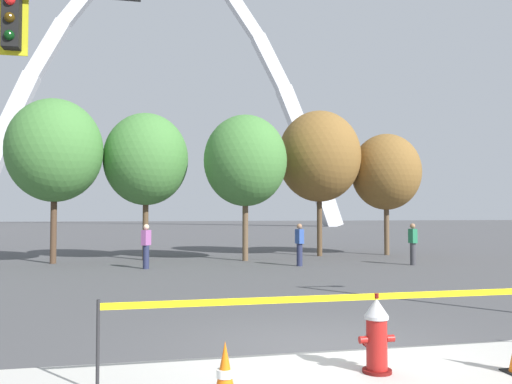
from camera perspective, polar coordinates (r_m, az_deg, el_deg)
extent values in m
plane|color=#474749|center=(8.08, 7.14, -16.57)|extent=(240.00, 240.00, 0.00)
cylinder|color=#5E0F0D|center=(7.04, 13.03, -18.47)|extent=(0.36, 0.36, 0.05)
cylinder|color=maroon|center=(6.96, 13.00, -15.82)|extent=(0.26, 0.26, 0.62)
cylinder|color=#B7B7BC|center=(6.89, 12.98, -13.15)|extent=(0.30, 0.30, 0.04)
cone|color=#B7B7BC|center=(6.86, 12.97, -12.09)|extent=(0.30, 0.30, 0.22)
cylinder|color=#5E0F0D|center=(6.84, 12.96, -10.93)|extent=(0.06, 0.06, 0.06)
cylinder|color=maroon|center=(6.87, 11.59, -15.48)|extent=(0.10, 0.09, 0.09)
cylinder|color=maroon|center=(7.02, 14.38, -15.17)|extent=(0.10, 0.09, 0.09)
cylinder|color=maroon|center=(7.14, 12.30, -15.73)|extent=(0.13, 0.14, 0.13)
cylinder|color=#5E0F0D|center=(7.21, 12.03, -15.59)|extent=(0.15, 0.03, 0.15)
cylinder|color=#232326|center=(6.30, -16.83, -15.78)|extent=(0.04, 0.04, 1.03)
cube|color=yellow|center=(6.86, 13.42, -10.98)|extent=(6.79, 0.05, 0.08)
cone|color=orange|center=(5.47, -3.39, -19.44)|extent=(0.28, 0.28, 0.70)
cylinder|color=white|center=(5.46, -3.39, -19.09)|extent=(0.17, 0.17, 0.08)
cube|color=black|center=(9.57, -25.05, 16.56)|extent=(0.26, 0.24, 0.90)
cube|color=gold|center=(9.69, -24.86, 16.30)|extent=(0.44, 0.03, 1.04)
sphere|color=red|center=(9.54, -25.21, 18.40)|extent=(0.16, 0.16, 0.16)
sphere|color=#392706|center=(9.45, -25.24, 16.81)|extent=(0.16, 0.16, 0.16)
sphere|color=black|center=(9.36, -25.27, 15.19)|extent=(0.16, 0.16, 0.16)
cube|color=silver|center=(76.36, -24.66, 8.15)|extent=(5.80, 2.10, 10.05)
cube|color=silver|center=(77.52, -21.71, 14.20)|extent=(5.55, 1.90, 8.28)
cube|color=silver|center=(79.04, -18.75, 18.74)|extent=(5.27, 1.69, 6.54)
cube|color=silver|center=(79.78, -1.21, 18.41)|extent=(5.27, 1.69, 6.54)
cube|color=silver|center=(78.53, 1.61, 13.83)|extent=(5.55, 1.90, 8.28)
cube|color=silver|center=(77.64, 4.39, 7.78)|extent=(5.80, 2.10, 10.05)
cube|color=silver|center=(77.70, 7.12, 0.31)|extent=(6.04, 2.30, 11.83)
cylinder|color=#473323|center=(22.18, -21.17, -3.67)|extent=(0.24, 0.24, 2.80)
ellipsoid|color=#427A38|center=(22.31, -21.06, 4.26)|extent=(3.73, 3.73, 4.10)
cylinder|color=brown|center=(22.72, -11.94, -3.89)|extent=(0.24, 0.24, 2.68)
ellipsoid|color=#427A38|center=(22.83, -11.88, 3.52)|extent=(3.57, 3.57, 3.92)
cylinder|color=brown|center=(21.92, -1.17, -4.07)|extent=(0.24, 0.24, 2.62)
ellipsoid|color=#427A38|center=(22.02, -1.17, 3.44)|extent=(3.49, 3.49, 3.84)
cylinder|color=brown|center=(24.46, 6.93, -3.55)|extent=(0.24, 0.24, 2.89)
ellipsoid|color=brown|center=(24.60, 6.89, 3.88)|extent=(3.85, 3.85, 4.24)
cylinder|color=brown|center=(25.65, 14.03, -3.91)|extent=(0.24, 0.24, 2.47)
ellipsoid|color=brown|center=(25.71, 13.97, 2.14)|extent=(3.29, 3.29, 3.62)
cylinder|color=#232847|center=(19.84, 4.76, -6.83)|extent=(0.22, 0.22, 0.84)
cube|color=#2D4C99|center=(19.79, 4.75, -4.84)|extent=(0.27, 0.38, 0.54)
sphere|color=#936B4C|center=(19.78, 4.75, -3.74)|extent=(0.20, 0.20, 0.20)
cylinder|color=#232847|center=(19.21, -11.88, -6.94)|extent=(0.22, 0.22, 0.84)
cube|color=#995193|center=(19.16, -11.86, -4.88)|extent=(0.36, 0.39, 0.54)
sphere|color=beige|center=(19.15, -11.85, -3.74)|extent=(0.20, 0.20, 0.20)
cylinder|color=#38383D|center=(21.03, 16.71, -6.48)|extent=(0.22, 0.22, 0.84)
cube|color=#23754C|center=(20.99, 16.69, -4.60)|extent=(0.22, 0.35, 0.54)
sphere|color=#936B4C|center=(20.97, 16.67, -3.57)|extent=(0.20, 0.20, 0.20)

